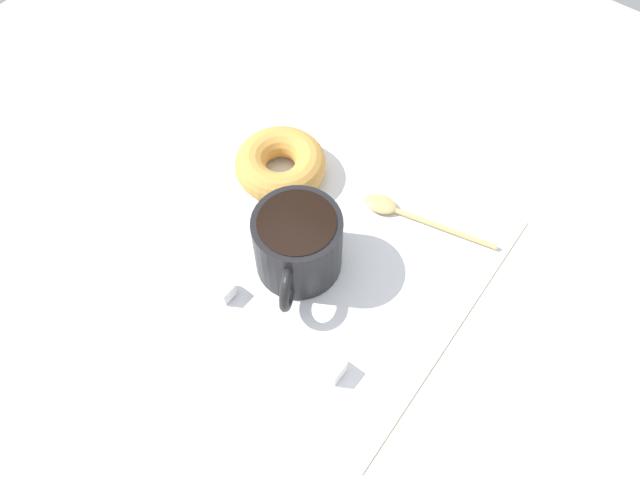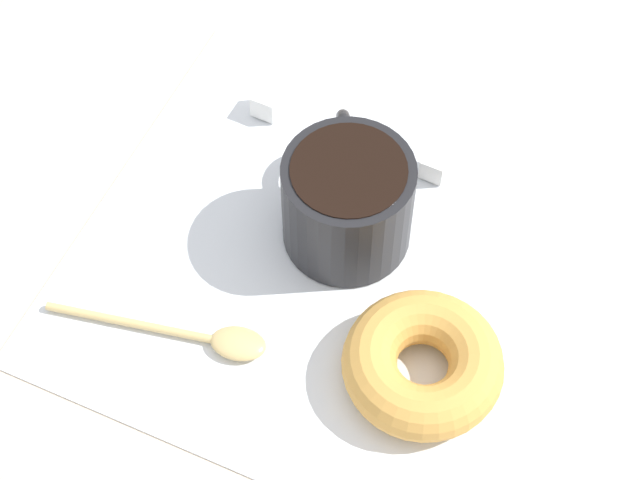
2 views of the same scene
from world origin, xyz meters
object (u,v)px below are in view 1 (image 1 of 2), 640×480
at_px(coffee_cup, 297,244).
at_px(spoon, 400,211).
at_px(donut, 280,164).
at_px(sugar_cube_extra, 224,290).
at_px(sugar_cube, 333,369).

xyz_separation_m(coffee_cup, spoon, (0.05, 0.11, -0.03)).
distance_m(donut, sugar_cube_extra, 0.16).
height_order(coffee_cup, sugar_cube, coffee_cup).
height_order(coffee_cup, donut, coffee_cup).
height_order(spoon, sugar_cube, sugar_cube).
bearing_deg(sugar_cube, sugar_cube_extra, -179.43).
bearing_deg(coffee_cup, donut, 138.54).
distance_m(coffee_cup, sugar_cube, 0.12).
distance_m(donut, sugar_cube, 0.24).
distance_m(sugar_cube, sugar_cube_extra, 0.13).
bearing_deg(sugar_cube_extra, donut, 109.68).
height_order(spoon, sugar_cube_extra, sugar_cube_extra).
height_order(donut, sugar_cube, donut).
bearing_deg(sugar_cube, donut, 141.33).
relative_size(sugar_cube, sugar_cube_extra, 1.08).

